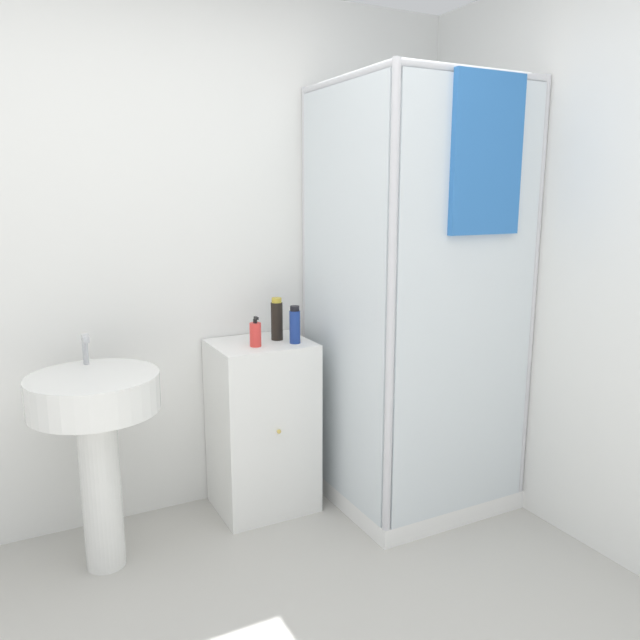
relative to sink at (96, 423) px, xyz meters
name	(u,v)px	position (x,y,z in m)	size (l,w,h in m)	color
wall_back	(136,261)	(0.28, 0.40, 0.61)	(6.40, 0.06, 2.50)	white
shower_enclosure	(411,387)	(1.48, -0.13, -0.03)	(0.83, 0.86, 2.07)	white
vanity_cabinet	(262,426)	(0.80, 0.17, -0.21)	(0.47, 0.42, 0.85)	white
sink	(96,423)	(0.00, 0.00, 0.00)	(0.52, 0.52, 0.97)	white
soap_dispenser	(255,334)	(0.74, 0.11, 0.27)	(0.05, 0.06, 0.14)	red
shampoo_bottle_tall_black	(277,319)	(0.89, 0.18, 0.32)	(0.06, 0.06, 0.21)	black
shampoo_bottle_blue	(295,325)	(0.94, 0.08, 0.30)	(0.05, 0.05, 0.18)	navy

